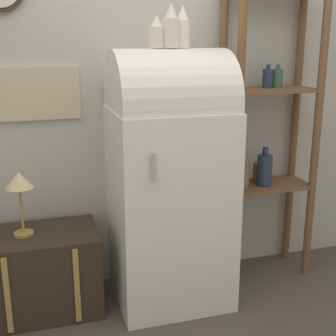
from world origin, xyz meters
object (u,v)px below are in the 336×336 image
object	(u,v)px
suitcase_trunk	(41,272)
vase_left	(157,33)
desk_lamp	(19,185)
vase_center	(171,27)
vase_right	(183,28)
refrigerator	(170,175)

from	to	relation	value
suitcase_trunk	vase_left	size ratio (longest dim) A/B	3.88
suitcase_trunk	desk_lamp	size ratio (longest dim) A/B	1.79
vase_left	suitcase_trunk	bearing A→B (deg)	176.62
desk_lamp	vase_center	bearing A→B (deg)	-3.94
vase_center	desk_lamp	distance (m)	1.19
vase_center	desk_lamp	world-z (taller)	vase_center
vase_right	desk_lamp	xyz separation A→B (m)	(-0.92, 0.04, -0.83)
refrigerator	desk_lamp	world-z (taller)	refrigerator
vase_left	vase_right	size ratio (longest dim) A/B	0.76
refrigerator	suitcase_trunk	world-z (taller)	refrigerator
vase_left	desk_lamp	bearing A→B (deg)	176.78
suitcase_trunk	vase_right	bearing A→B (deg)	-2.62
vase_right	desk_lamp	size ratio (longest dim) A/B	0.61
refrigerator	vase_center	xyz separation A→B (m)	(0.01, -0.00, 0.83)
refrigerator	vase_right	xyz separation A→B (m)	(0.08, 0.01, 0.82)
vase_center	vase_right	distance (m)	0.07
vase_left	vase_center	size ratio (longest dim) A/B	0.72
refrigerator	vase_center	distance (m)	0.83
vase_right	desk_lamp	bearing A→B (deg)	177.45
vase_left	vase_center	bearing A→B (deg)	-11.17
vase_right	vase_center	bearing A→B (deg)	-166.43
vase_center	suitcase_trunk	bearing A→B (deg)	175.84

